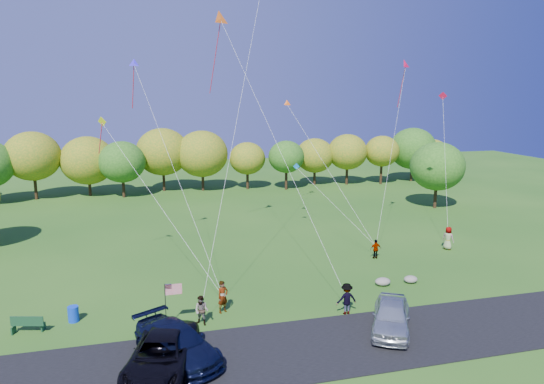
{
  "coord_description": "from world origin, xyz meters",
  "views": [
    {
      "loc": [
        -7.2,
        -25.23,
        12.54
      ],
      "look_at": [
        0.83,
        6.0,
        6.08
      ],
      "focal_mm": 32.0,
      "sensor_mm": 36.0,
      "label": 1
    }
  ],
  "objects_px": {
    "flyer_e": "(448,238)",
    "trash_barrel": "(73,314)",
    "minivan_navy": "(177,343)",
    "park_bench": "(28,324)",
    "minivan_dark": "(161,355)",
    "minivan_silver": "(391,316)",
    "flyer_c": "(347,299)",
    "flyer_d": "(376,249)",
    "flyer_a": "(223,297)",
    "flyer_b": "(202,311)"
  },
  "relations": [
    {
      "from": "flyer_b",
      "to": "minivan_navy",
      "type": "bearing_deg",
      "value": -82.32
    },
    {
      "from": "minivan_dark",
      "to": "minivan_navy",
      "type": "xyz_separation_m",
      "value": [
        0.77,
        0.91,
        -0.01
      ]
    },
    {
      "from": "flyer_e",
      "to": "minivan_silver",
      "type": "bearing_deg",
      "value": 105.08
    },
    {
      "from": "minivan_navy",
      "to": "flyer_e",
      "type": "bearing_deg",
      "value": -0.22
    },
    {
      "from": "minivan_navy",
      "to": "flyer_b",
      "type": "distance_m",
      "value": 3.68
    },
    {
      "from": "flyer_e",
      "to": "park_bench",
      "type": "distance_m",
      "value": 31.18
    },
    {
      "from": "flyer_a",
      "to": "flyer_e",
      "type": "relative_size",
      "value": 1.01
    },
    {
      "from": "flyer_a",
      "to": "flyer_e",
      "type": "height_order",
      "value": "flyer_a"
    },
    {
      "from": "flyer_c",
      "to": "minivan_silver",
      "type": "bearing_deg",
      "value": 120.32
    },
    {
      "from": "minivan_dark",
      "to": "flyer_c",
      "type": "bearing_deg",
      "value": 33.34
    },
    {
      "from": "minivan_navy",
      "to": "trash_barrel",
      "type": "relative_size",
      "value": 6.29
    },
    {
      "from": "flyer_c",
      "to": "trash_barrel",
      "type": "xyz_separation_m",
      "value": [
        -15.28,
        2.94,
        -0.49
      ]
    },
    {
      "from": "park_bench",
      "to": "trash_barrel",
      "type": "bearing_deg",
      "value": 35.58
    },
    {
      "from": "trash_barrel",
      "to": "flyer_d",
      "type": "bearing_deg",
      "value": 14.67
    },
    {
      "from": "minivan_silver",
      "to": "trash_barrel",
      "type": "distance_m",
      "value": 17.66
    },
    {
      "from": "minivan_silver",
      "to": "park_bench",
      "type": "xyz_separation_m",
      "value": [
        -18.96,
        4.65,
        -0.36
      ]
    },
    {
      "from": "flyer_d",
      "to": "flyer_a",
      "type": "bearing_deg",
      "value": 28.46
    },
    {
      "from": "trash_barrel",
      "to": "minivan_navy",
      "type": "bearing_deg",
      "value": -45.75
    },
    {
      "from": "minivan_silver",
      "to": "flyer_e",
      "type": "height_order",
      "value": "flyer_e"
    },
    {
      "from": "minivan_silver",
      "to": "flyer_a",
      "type": "xyz_separation_m",
      "value": [
        -8.43,
        4.56,
        0.08
      ]
    },
    {
      "from": "flyer_d",
      "to": "trash_barrel",
      "type": "height_order",
      "value": "flyer_d"
    },
    {
      "from": "minivan_navy",
      "to": "park_bench",
      "type": "xyz_separation_m",
      "value": [
        -7.61,
        4.74,
        -0.35
      ]
    },
    {
      "from": "minivan_dark",
      "to": "minivan_navy",
      "type": "height_order",
      "value": "minivan_dark"
    },
    {
      "from": "minivan_silver",
      "to": "park_bench",
      "type": "distance_m",
      "value": 19.53
    },
    {
      "from": "minivan_dark",
      "to": "flyer_c",
      "type": "relative_size",
      "value": 3.16
    },
    {
      "from": "park_bench",
      "to": "flyer_e",
      "type": "bearing_deg",
      "value": 27.64
    },
    {
      "from": "minivan_dark",
      "to": "flyer_a",
      "type": "xyz_separation_m",
      "value": [
        3.69,
        5.55,
        0.08
      ]
    },
    {
      "from": "park_bench",
      "to": "trash_barrel",
      "type": "xyz_separation_m",
      "value": [
        2.18,
        0.84,
        -0.08
      ]
    },
    {
      "from": "minivan_navy",
      "to": "park_bench",
      "type": "bearing_deg",
      "value": 120.47
    },
    {
      "from": "flyer_c",
      "to": "flyer_d",
      "type": "relative_size",
      "value": 1.22
    },
    {
      "from": "minivan_silver",
      "to": "flyer_e",
      "type": "distance_m",
      "value": 16.35
    },
    {
      "from": "flyer_e",
      "to": "flyer_b",
      "type": "bearing_deg",
      "value": 81.02
    },
    {
      "from": "minivan_navy",
      "to": "minivan_dark",
      "type": "bearing_deg",
      "value": -157.93
    },
    {
      "from": "flyer_e",
      "to": "flyer_d",
      "type": "bearing_deg",
      "value": 64.64
    },
    {
      "from": "minivan_dark",
      "to": "flyer_e",
      "type": "xyz_separation_m",
      "value": [
        23.52,
        12.71,
        0.07
      ]
    },
    {
      "from": "flyer_c",
      "to": "park_bench",
      "type": "height_order",
      "value": "flyer_c"
    },
    {
      "from": "minivan_dark",
      "to": "minivan_silver",
      "type": "distance_m",
      "value": 12.16
    },
    {
      "from": "flyer_e",
      "to": "trash_barrel",
      "type": "relative_size",
      "value": 2.15
    },
    {
      "from": "flyer_a",
      "to": "park_bench",
      "type": "distance_m",
      "value": 10.54
    },
    {
      "from": "flyer_c",
      "to": "minivan_dark",
      "type": "bearing_deg",
      "value": 18.33
    },
    {
      "from": "minivan_navy",
      "to": "minivan_silver",
      "type": "height_order",
      "value": "minivan_silver"
    },
    {
      "from": "minivan_silver",
      "to": "flyer_d",
      "type": "height_order",
      "value": "minivan_silver"
    },
    {
      "from": "minivan_dark",
      "to": "park_bench",
      "type": "relative_size",
      "value": 3.4
    },
    {
      "from": "minivan_silver",
      "to": "flyer_b",
      "type": "distance_m",
      "value": 10.34
    },
    {
      "from": "flyer_c",
      "to": "flyer_d",
      "type": "xyz_separation_m",
      "value": [
        6.07,
        8.53,
        -0.17
      ]
    },
    {
      "from": "flyer_a",
      "to": "flyer_b",
      "type": "relative_size",
      "value": 1.14
    },
    {
      "from": "flyer_e",
      "to": "park_bench",
      "type": "xyz_separation_m",
      "value": [
        -30.36,
        -7.07,
        -0.43
      ]
    },
    {
      "from": "minivan_silver",
      "to": "flyer_a",
      "type": "height_order",
      "value": "flyer_a"
    },
    {
      "from": "flyer_a",
      "to": "flyer_d",
      "type": "height_order",
      "value": "flyer_a"
    },
    {
      "from": "flyer_e",
      "to": "flyer_a",
      "type": "bearing_deg",
      "value": 79.13
    }
  ]
}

